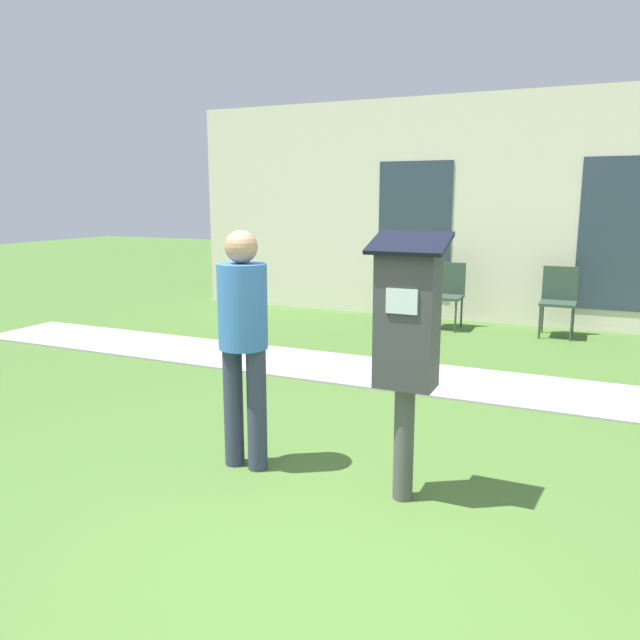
# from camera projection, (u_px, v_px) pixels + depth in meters

# --- Properties ---
(ground_plane) EXTENTS (40.00, 40.00, 0.00)m
(ground_plane) POSITION_uv_depth(u_px,v_px,m) (323.00, 556.00, 3.15)
(ground_plane) COLOR #476B2D
(sidewalk) EXTENTS (12.00, 1.10, 0.02)m
(sidewalk) POSITION_uv_depth(u_px,v_px,m) (460.00, 382.00, 6.07)
(sidewalk) COLOR #A3A099
(sidewalk) RESTS_ON ground
(building_facade) EXTENTS (10.00, 0.26, 3.20)m
(building_facade) POSITION_uv_depth(u_px,v_px,m) (514.00, 211.00, 8.72)
(building_facade) COLOR beige
(building_facade) RESTS_ON ground
(parking_meter) EXTENTS (0.44, 0.31, 1.59)m
(parking_meter) POSITION_uv_depth(u_px,v_px,m) (407.00, 333.00, 3.56)
(parking_meter) COLOR #4C4C4C
(parking_meter) RESTS_ON ground
(person_standing) EXTENTS (0.32, 0.32, 1.58)m
(person_standing) POSITION_uv_depth(u_px,v_px,m) (243.00, 332.00, 4.03)
(person_standing) COLOR #333851
(person_standing) RESTS_ON ground
(outdoor_chair_left) EXTENTS (0.44, 0.44, 0.90)m
(outdoor_chair_left) POSITION_uv_depth(u_px,v_px,m) (447.00, 290.00, 8.58)
(outdoor_chair_left) COLOR #334738
(outdoor_chair_left) RESTS_ON ground
(outdoor_chair_middle) EXTENTS (0.44, 0.44, 0.90)m
(outdoor_chair_middle) POSITION_uv_depth(u_px,v_px,m) (559.00, 296.00, 8.08)
(outdoor_chair_middle) COLOR #334738
(outdoor_chair_middle) RESTS_ON ground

